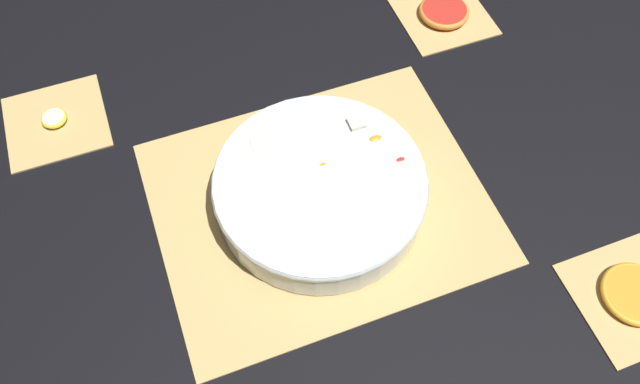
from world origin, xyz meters
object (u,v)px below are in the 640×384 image
at_px(fruit_salad_bowl, 320,189).
at_px(orange_slice_whole, 636,294).
at_px(banana_coin_single, 54,118).
at_px(grapefruit_slice, 444,11).

bearing_deg(fruit_salad_bowl, orange_slice_whole, -39.77).
relative_size(fruit_salad_bowl, banana_coin_single, 7.55).
height_order(banana_coin_single, grapefruit_slice, grapefruit_slice).
bearing_deg(orange_slice_whole, banana_coin_single, 140.14).
distance_m(fruit_salad_bowl, grapefruit_slice, 0.44).
height_order(fruit_salad_bowl, orange_slice_whole, fruit_salad_bowl).
xyz_separation_m(banana_coin_single, grapefruit_slice, (0.67, 0.00, 0.00)).
relative_size(fruit_salad_bowl, orange_slice_whole, 3.31).
relative_size(orange_slice_whole, banana_coin_single, 2.28).
bearing_deg(banana_coin_single, grapefruit_slice, 0.00).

